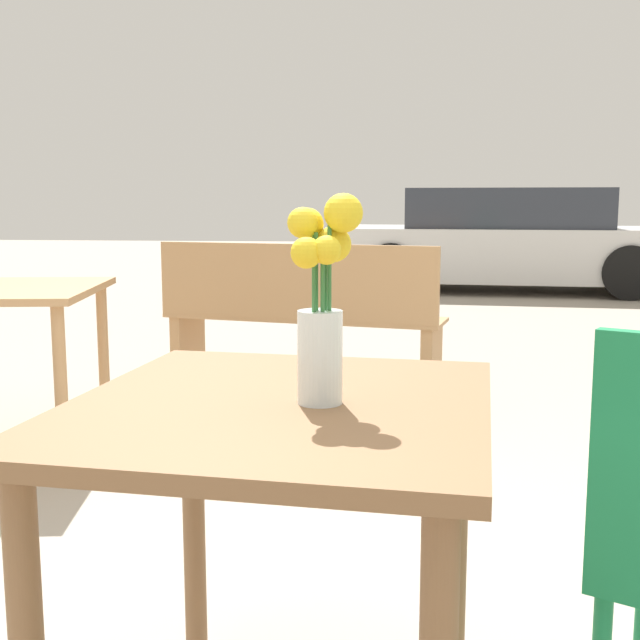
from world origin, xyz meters
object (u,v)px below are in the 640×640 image
at_px(table_front, 281,468).
at_px(table_back, 4,311).
at_px(bench_near, 299,316).
at_px(flower_vase, 322,305).
at_px(parked_car, 505,242).

height_order(table_front, table_back, table_front).
bearing_deg(bench_near, table_front, -83.17).
relative_size(flower_vase, bench_near, 0.22).
bearing_deg(flower_vase, table_front, 167.90).
relative_size(flower_vase, parked_car, 0.08).
xyz_separation_m(table_front, flower_vase, (0.07, -0.02, 0.29)).
xyz_separation_m(table_front, table_back, (-1.48, 1.88, -0.00)).
xyz_separation_m(flower_vase, table_back, (-1.55, 1.90, -0.29)).
bearing_deg(table_front, parked_car, 80.61).
xyz_separation_m(flower_vase, bench_near, (-0.42, 2.94, -0.44)).
bearing_deg(table_front, table_back, 128.14).
distance_m(table_front, table_back, 2.39).
bearing_deg(parked_car, table_back, -113.33).
distance_m(flower_vase, parked_car, 8.73).
bearing_deg(parked_car, flower_vase, -98.91).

